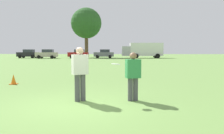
{
  "coord_description": "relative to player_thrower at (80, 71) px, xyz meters",
  "views": [
    {
      "loc": [
        1.33,
        -6.56,
        1.62
      ],
      "look_at": [
        0.98,
        1.15,
        1.06
      ],
      "focal_mm": 36.86,
      "sensor_mm": 36.0,
      "label": 1
    }
  ],
  "objects": [
    {
      "name": "ground_plane",
      "position": [
        0.01,
        -0.63,
        -0.97
      ],
      "size": [
        188.64,
        188.64,
        0.0
      ],
      "primitive_type": "plane",
      "color": "#6B9347"
    },
    {
      "name": "traffic_cone",
      "position": [
        -3.85,
        3.48,
        -0.74
      ],
      "size": [
        0.32,
        0.32,
        0.48
      ],
      "color": "#D8590C",
      "rests_on": "ground"
    },
    {
      "name": "parked_car_mid_left",
      "position": [
        -13.76,
        38.29,
        -0.05
      ],
      "size": [
        4.28,
        2.36,
        1.82
      ],
      "color": "#B7AD99",
      "rests_on": "ground"
    },
    {
      "name": "parked_car_center",
      "position": [
        -7.69,
        40.07,
        -0.05
      ],
      "size": [
        4.28,
        2.36,
        1.82
      ],
      "color": "maroon",
      "rests_on": "ground"
    },
    {
      "name": "parked_car_near_left",
      "position": [
        -18.54,
        40.49,
        -0.05
      ],
      "size": [
        4.28,
        2.36,
        1.82
      ],
      "color": "black",
      "rests_on": "ground"
    },
    {
      "name": "player_thrower",
      "position": [
        0.0,
        0.0,
        0.0
      ],
      "size": [
        0.55,
        0.47,
        1.72
      ],
      "color": "#4C4C51",
      "rests_on": "ground"
    },
    {
      "name": "player_defender",
      "position": [
        1.69,
        0.14,
        -0.1
      ],
      "size": [
        0.51,
        0.38,
        1.56
      ],
      "color": "#4C4C51",
      "rests_on": "ground"
    },
    {
      "name": "parked_car_mid_right",
      "position": [
        -2.5,
        41.26,
        -0.05
      ],
      "size": [
        4.28,
        2.36,
        1.82
      ],
      "color": "slate",
      "rests_on": "ground"
    },
    {
      "name": "box_truck",
      "position": [
        5.75,
        41.71,
        0.78
      ],
      "size": [
        8.6,
        3.26,
        3.18
      ],
      "color": "white",
      "rests_on": "ground"
    },
    {
      "name": "frisbee",
      "position": [
        1.14,
        -0.17,
        0.23
      ],
      "size": [
        0.27,
        0.27,
        0.05
      ],
      "color": "white"
    },
    {
      "name": "tree_west_maple",
      "position": [
        -6.86,
        45.26,
        6.79
      ],
      "size": [
        6.94,
        6.94,
        11.28
      ],
      "color": "brown",
      "rests_on": "ground"
    }
  ]
}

